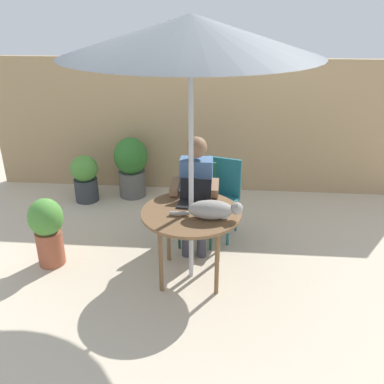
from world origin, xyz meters
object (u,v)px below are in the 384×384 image
laptop (195,196)px  cat (214,210)px  potted_plant_by_chair (47,229)px  person_seated (196,188)px  patio_umbrella (191,35)px  potted_plant_near_fence (85,177)px  patio_table (191,218)px  chair_occupied (197,196)px  potted_plant_corner (131,165)px  chair_empty (221,191)px

laptop → cat: laptop is taller
potted_plant_by_chair → cat: bearing=-7.4°
laptop → cat: (0.19, -0.31, 0.02)m
person_seated → laptop: 0.40m
patio_umbrella → laptop: bearing=84.3°
potted_plant_by_chair → potted_plant_near_fence: bearing=94.2°
patio_table → patio_umbrella: size_ratio=0.39×
chair_occupied → patio_umbrella: bearing=-90.0°
patio_umbrella → potted_plant_by_chair: size_ratio=3.29×
cat → potted_plant_near_fence: cat is taller
patio_table → potted_plant_by_chair: potted_plant_by_chair is taller
patio_umbrella → potted_plant_corner: patio_umbrella is taller
person_seated → potted_plant_near_fence: person_seated is taller
laptop → person_seated: bearing=92.8°
cat → potted_plant_by_chair: (-1.66, 0.22, -0.39)m
patio_umbrella → potted_plant_corner: bearing=118.2°
potted_plant_by_chair → patio_table: bearing=-3.9°
chair_empty → potted_plant_corner: (-1.23, 0.91, -0.07)m
chair_occupied → potted_plant_near_fence: chair_occupied is taller
patio_table → laptop: (0.02, 0.19, 0.13)m
chair_occupied → laptop: size_ratio=2.75×
potted_plant_near_fence → person_seated: bearing=-33.1°
patio_table → potted_plant_corner: size_ratio=1.11×
potted_plant_near_fence → chair_occupied: bearing=-28.9°
potted_plant_corner → laptop: bearing=-58.5°
laptop → chair_occupied: bearing=92.0°
patio_table → potted_plant_near_fence: (-1.56, 1.60, -0.31)m
person_seated → cat: 0.74m
potted_plant_corner → patio_umbrella: bearing=-61.8°
chair_occupied → person_seated: 0.23m
potted_plant_near_fence → chair_empty: bearing=-21.2°
chair_occupied → potted_plant_by_chair: size_ratio=1.22×
patio_table → patio_umbrella: (0.00, 0.00, 1.58)m
patio_umbrella → chair_empty: 1.95m
person_seated → cat: person_seated is taller
chair_empty → potted_plant_by_chair: (-1.71, -0.80, -0.11)m
patio_table → chair_occupied: bearing=90.0°
patio_table → laptop: bearing=84.3°
person_seated → laptop: person_seated is taller
person_seated → potted_plant_by_chair: (-1.45, -0.49, -0.28)m
patio_table → potted_plant_near_fence: 2.25m
laptop → potted_plant_corner: size_ratio=0.39×
person_seated → laptop: (0.02, -0.39, 0.09)m
laptop → potted_plant_corner: 1.92m
patio_umbrella → potted_plant_by_chair: (-1.45, 0.10, -1.82)m
chair_empty → potted_plant_corner: bearing=143.4°
chair_occupied → person_seated: (0.00, -0.16, 0.17)m
cat → chair_empty: bearing=87.1°
patio_table → cat: bearing=-29.4°
patio_table → chair_occupied: 0.75m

